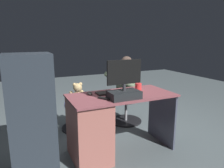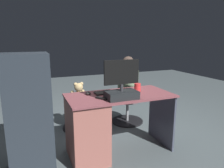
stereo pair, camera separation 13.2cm
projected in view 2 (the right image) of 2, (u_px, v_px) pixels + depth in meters
name	position (u px, v px, depth m)	size (l,w,h in m)	color
ground_plane	(107.00, 136.00, 3.02)	(10.00, 10.00, 0.00)	#515D60
desk	(94.00, 126.00, 2.43)	(1.25, 0.61, 0.73)	brown
monitor	(122.00, 88.00, 2.29)	(0.40, 0.22, 0.43)	black
keyboard	(112.00, 92.00, 2.55)	(0.42, 0.14, 0.02)	black
computer_mouse	(88.00, 93.00, 2.47)	(0.06, 0.10, 0.04)	#262322
cup	(137.00, 87.00, 2.63)	(0.08, 0.08, 0.10)	red
tv_remote	(102.00, 98.00, 2.30)	(0.04, 0.15, 0.02)	black
office_chair_teddy	(80.00, 113.00, 3.26)	(0.53, 0.53, 0.42)	black
teddy_bear	(79.00, 93.00, 3.20)	(0.22, 0.22, 0.31)	tan
visitor_chair	(127.00, 109.00, 3.50)	(0.53, 0.53, 0.42)	black
person	(123.00, 85.00, 3.38)	(0.56, 0.50, 1.10)	#58684E
equipment_rack	(29.00, 114.00, 2.14)	(0.44, 0.36, 1.24)	#262D35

